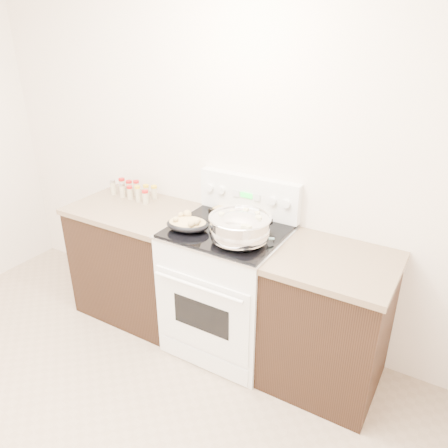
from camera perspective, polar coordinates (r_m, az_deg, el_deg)
The scene contains 9 objects.
counter_left at distance 3.56m, azimuth -11.08°, elevation -4.59°, with size 0.93×0.67×0.92m.
counter_right at distance 2.91m, azimuth 13.39°, elevation -12.38°, with size 0.73×0.67×0.92m.
kitchen_range at distance 3.12m, azimuth 0.52°, elevation -8.14°, with size 0.78×0.73×1.22m.
mixing_bowl at distance 2.69m, azimuth 2.08°, elevation -0.68°, with size 0.50×0.50×0.23m.
roasting_pan at distance 2.86m, azimuth -4.76°, elevation 0.07°, with size 0.33×0.27×0.11m.
baking_sheet at distance 3.12m, azimuth 2.73°, elevation 1.66°, with size 0.50×0.41×0.06m.
wooden_spoon at distance 2.80m, azimuth -0.07°, elevation -1.34°, with size 0.04×0.27×0.04m.
blue_ladle at distance 2.64m, azimuth 2.08°, elevation -2.53°, with size 0.20×0.22×0.10m.
spice_jars at distance 3.54m, azimuth -11.75°, elevation 4.36°, with size 0.39×0.15×0.13m.
Camera 1 is at (1.66, -0.83, 2.20)m, focal length 35.00 mm.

